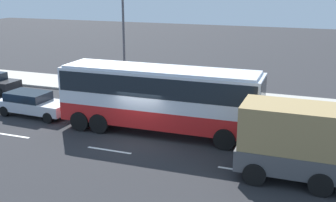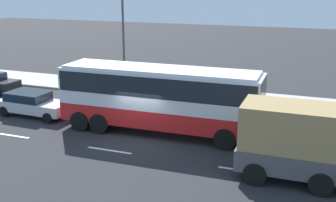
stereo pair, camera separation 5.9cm
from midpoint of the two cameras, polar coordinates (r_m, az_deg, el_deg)
ground_plane at (r=22.40m, az=-3.63°, el=-5.02°), size 120.00×120.00×0.00m
sidewalk_curb at (r=30.58m, az=3.35°, el=0.93°), size 80.00×4.00×0.15m
lane_centreline at (r=21.20m, az=-9.40°, el=-6.46°), size 35.01×0.16×0.01m
coach_bus at (r=22.41m, az=-1.13°, el=1.07°), size 11.04×2.81×3.64m
cargo_truck at (r=18.03m, az=20.57°, el=-5.65°), size 7.31×2.58×3.23m
car_silver_hatch at (r=27.10m, az=-17.99°, el=-0.28°), size 4.70×2.10×1.47m
pedestrian_near_curb at (r=31.31m, az=-0.94°, el=3.12°), size 0.32×0.32×1.55m
street_lamp at (r=29.68m, az=-5.67°, el=8.69°), size 2.03×0.24×7.14m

